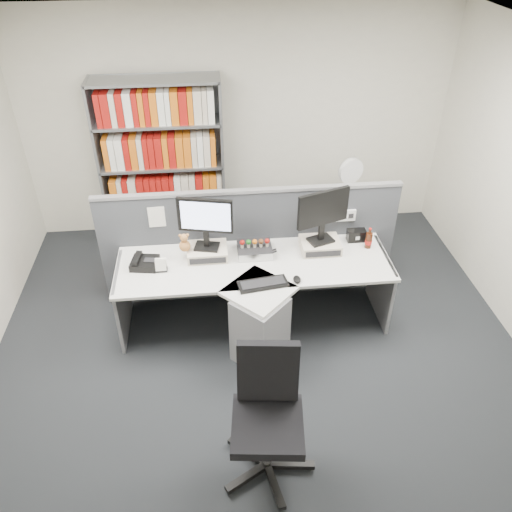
{
  "coord_description": "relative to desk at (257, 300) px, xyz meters",
  "views": [
    {
      "loc": [
        -0.39,
        -3.11,
        3.6
      ],
      "look_at": [
        0.0,
        0.65,
        0.92
      ],
      "focal_mm": 36.26,
      "sensor_mm": 36.0,
      "label": 1
    }
  ],
  "objects": [
    {
      "name": "monitor_right",
      "position": [
        0.66,
        0.38,
        0.69
      ],
      "size": [
        0.51,
        0.24,
        0.54
      ],
      "color": "black",
      "rests_on": "monitor_riser_right"
    },
    {
      "name": "speaker",
      "position": [
        1.06,
        0.5,
        0.32
      ],
      "size": [
        0.18,
        0.1,
        0.12
      ],
      "primitive_type": "cube",
      "color": "black",
      "rests_on": "desk"
    },
    {
      "name": "shelving_unit",
      "position": [
        -0.9,
        1.85,
        0.52
      ],
      "size": [
        1.41,
        0.4,
        2.0
      ],
      "color": "gray",
      "rests_on": "ground"
    },
    {
      "name": "desk",
      "position": [
        0.0,
        0.0,
        0.0
      ],
      "size": [
        2.6,
        1.2,
        0.72
      ],
      "color": "silver",
      "rests_on": "ground"
    },
    {
      "name": "ground",
      "position": [
        0.0,
        -0.6,
        -0.46
      ],
      "size": [
        5.5,
        5.5,
        0.0
      ],
      "primitive_type": "plane",
      "color": "#25282C",
      "rests_on": "ground"
    },
    {
      "name": "partition",
      "position": [
        0.0,
        0.65,
        0.19
      ],
      "size": [
        3.0,
        0.08,
        1.27
      ],
      "color": "#3F4248",
      "rests_on": "ground"
    },
    {
      "name": "plush_toy",
      "position": [
        -0.64,
        0.35,
        0.44
      ],
      "size": [
        0.11,
        0.11,
        0.19
      ],
      "color": "#B3763B",
      "rests_on": "monitor_riser_left"
    },
    {
      "name": "desk_fan",
      "position": [
        1.2,
        1.4,
        0.56
      ],
      "size": [
        0.29,
        0.18,
        0.5
      ],
      "color": "white",
      "rests_on": "filing_cabinet"
    },
    {
      "name": "desktop_pc",
      "position": [
        0.02,
        0.38,
        0.31
      ],
      "size": [
        0.33,
        0.29,
        0.09
      ],
      "color": "black",
      "rests_on": "desk"
    },
    {
      "name": "monitor_left",
      "position": [
        -0.44,
        0.38,
        0.68
      ],
      "size": [
        0.51,
        0.21,
        0.52
      ],
      "color": "black",
      "rests_on": "monitor_riser_left"
    },
    {
      "name": "desk_phone",
      "position": [
        -1.03,
        0.28,
        0.3
      ],
      "size": [
        0.28,
        0.26,
        0.11
      ],
      "color": "black",
      "rests_on": "desk"
    },
    {
      "name": "keyboard",
      "position": [
        0.04,
        -0.12,
        0.28
      ],
      "size": [
        0.46,
        0.23,
        0.03
      ],
      "color": "black",
      "rests_on": "desk"
    },
    {
      "name": "filing_cabinet",
      "position": [
        1.2,
        1.4,
        -0.11
      ],
      "size": [
        0.45,
        0.61,
        0.7
      ],
      "color": "gray",
      "rests_on": "ground"
    },
    {
      "name": "monitor_riser_right",
      "position": [
        0.66,
        0.38,
        0.31
      ],
      "size": [
        0.38,
        0.31,
        0.1
      ],
      "color": "beige",
      "rests_on": "desk"
    },
    {
      "name": "desk_calendar",
      "position": [
        -0.87,
        0.19,
        0.32
      ],
      "size": [
        0.11,
        0.08,
        0.13
      ],
      "color": "black",
      "rests_on": "desk"
    },
    {
      "name": "monitor_riser_left",
      "position": [
        -0.44,
        0.38,
        0.31
      ],
      "size": [
        0.38,
        0.31,
        0.1
      ],
      "color": "beige",
      "rests_on": "desk"
    },
    {
      "name": "room_shell",
      "position": [
        0.0,
        -0.6,
        1.33
      ],
      "size": [
        5.04,
        5.54,
        2.72
      ],
      "color": "silver",
      "rests_on": "ground"
    },
    {
      "name": "cola_bottle",
      "position": [
        1.14,
        0.37,
        0.35
      ],
      "size": [
        0.07,
        0.07,
        0.22
      ],
      "color": "#3F190A",
      "rests_on": "desk"
    },
    {
      "name": "mouse",
      "position": [
        0.36,
        -0.09,
        0.28
      ],
      "size": [
        0.07,
        0.11,
        0.04
      ],
      "primitive_type": "ellipsoid",
      "color": "black",
      "rests_on": "desk"
    },
    {
      "name": "office_chair",
      "position": [
        -0.06,
        -1.37,
        0.11
      ],
      "size": [
        0.69,
        0.7,
        1.06
      ],
      "color": "silver",
      "rests_on": "ground"
    },
    {
      "name": "figurines",
      "position": [
        0.02,
        0.37,
        0.4
      ],
      "size": [
        0.29,
        0.05,
        0.09
      ],
      "color": "beige",
      "rests_on": "desktop_pc"
    }
  ]
}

